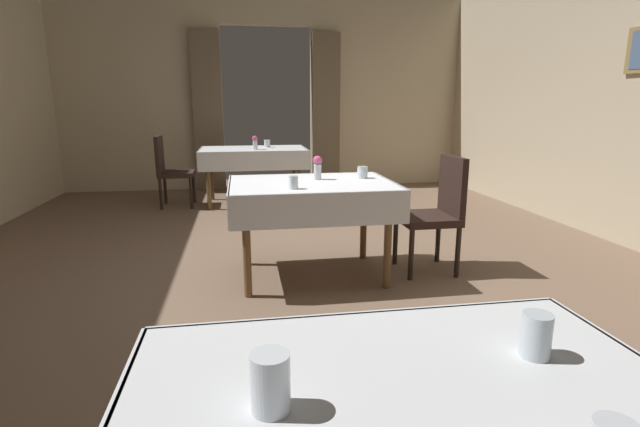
{
  "coord_description": "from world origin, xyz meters",
  "views": [
    {
      "loc": [
        -0.44,
        -3.54,
        1.33
      ],
      "look_at": [
        0.22,
        0.41,
        0.4
      ],
      "focal_mm": 26.48,
      "sensor_mm": 36.0,
      "label": 1
    }
  ],
  "objects_px": {
    "dining_table_mid": "(312,194)",
    "dining_table_far": "(253,155)",
    "chair_mid_right": "(437,208)",
    "glass_near_a": "(270,382)",
    "glass_near_b": "(536,335)",
    "flower_vase_mid": "(318,167)",
    "glass_mid_c": "(362,172)",
    "glass_far_b": "(267,143)",
    "chair_far_left": "(170,168)",
    "glass_mid_b": "(294,182)",
    "flower_vase_far": "(255,142)"
  },
  "relations": [
    {
      "from": "dining_table_mid",
      "to": "dining_table_far",
      "type": "distance_m",
      "value": 2.94
    },
    {
      "from": "chair_mid_right",
      "to": "glass_near_a",
      "type": "distance_m",
      "value": 3.07
    },
    {
      "from": "glass_near_b",
      "to": "dining_table_mid",
      "type": "bearing_deg",
      "value": 93.14
    },
    {
      "from": "chair_mid_right",
      "to": "glass_near_b",
      "type": "distance_m",
      "value": 2.72
    },
    {
      "from": "dining_table_far",
      "to": "glass_near_b",
      "type": "height_order",
      "value": "glass_near_b"
    },
    {
      "from": "flower_vase_mid",
      "to": "glass_mid_c",
      "type": "height_order",
      "value": "flower_vase_mid"
    },
    {
      "from": "dining_table_far",
      "to": "glass_near_b",
      "type": "distance_m",
      "value": 5.54
    },
    {
      "from": "glass_near_a",
      "to": "flower_vase_mid",
      "type": "bearing_deg",
      "value": 79.03
    },
    {
      "from": "dining_table_mid",
      "to": "glass_far_b",
      "type": "distance_m",
      "value": 3.05
    },
    {
      "from": "glass_near_a",
      "to": "glass_far_b",
      "type": "height_order",
      "value": "glass_near_a"
    },
    {
      "from": "dining_table_mid",
      "to": "glass_mid_c",
      "type": "height_order",
      "value": "glass_mid_c"
    },
    {
      "from": "chair_far_left",
      "to": "flower_vase_mid",
      "type": "xyz_separation_m",
      "value": [
        1.51,
        -2.75,
        0.34
      ]
    },
    {
      "from": "glass_near_a",
      "to": "glass_near_b",
      "type": "relative_size",
      "value": 1.11
    },
    {
      "from": "dining_table_mid",
      "to": "glass_near_b",
      "type": "relative_size",
      "value": 11.72
    },
    {
      "from": "glass_near_b",
      "to": "glass_mid_b",
      "type": "xyz_separation_m",
      "value": [
        -0.31,
        2.33,
        -0.01
      ]
    },
    {
      "from": "glass_near_a",
      "to": "flower_vase_far",
      "type": "height_order",
      "value": "flower_vase_far"
    },
    {
      "from": "flower_vase_mid",
      "to": "glass_near_b",
      "type": "bearing_deg",
      "value": -88.37
    },
    {
      "from": "dining_table_far",
      "to": "chair_far_left",
      "type": "height_order",
      "value": "chair_far_left"
    },
    {
      "from": "dining_table_mid",
      "to": "glass_mid_b",
      "type": "height_order",
      "value": "glass_mid_b"
    },
    {
      "from": "glass_near_b",
      "to": "glass_mid_b",
      "type": "relative_size",
      "value": 1.18
    },
    {
      "from": "chair_far_left",
      "to": "glass_near_b",
      "type": "height_order",
      "value": "chair_far_left"
    },
    {
      "from": "flower_vase_mid",
      "to": "flower_vase_far",
      "type": "height_order",
      "value": "flower_vase_mid"
    },
    {
      "from": "glass_near_a",
      "to": "dining_table_far",
      "type": "bearing_deg",
      "value": 88.76
    },
    {
      "from": "dining_table_far",
      "to": "chair_mid_right",
      "type": "relative_size",
      "value": 1.52
    },
    {
      "from": "glass_mid_b",
      "to": "flower_vase_far",
      "type": "bearing_deg",
      "value": 93.26
    },
    {
      "from": "glass_near_b",
      "to": "glass_near_a",
      "type": "bearing_deg",
      "value": -171.01
    },
    {
      "from": "dining_table_far",
      "to": "flower_vase_far",
      "type": "distance_m",
      "value": 0.28
    },
    {
      "from": "chair_mid_right",
      "to": "glass_far_b",
      "type": "xyz_separation_m",
      "value": [
        -1.17,
        3.07,
        0.29
      ]
    },
    {
      "from": "glass_mid_c",
      "to": "glass_far_b",
      "type": "distance_m",
      "value": 2.98
    },
    {
      "from": "glass_mid_c",
      "to": "flower_vase_far",
      "type": "bearing_deg",
      "value": 106.46
    },
    {
      "from": "dining_table_mid",
      "to": "flower_vase_mid",
      "type": "height_order",
      "value": "flower_vase_mid"
    },
    {
      "from": "glass_mid_b",
      "to": "flower_vase_far",
      "type": "height_order",
      "value": "flower_vase_far"
    },
    {
      "from": "dining_table_mid",
      "to": "flower_vase_far",
      "type": "height_order",
      "value": "flower_vase_far"
    },
    {
      "from": "glass_near_b",
      "to": "flower_vase_far",
      "type": "xyz_separation_m",
      "value": [
        -0.48,
        5.32,
        0.04
      ]
    },
    {
      "from": "dining_table_far",
      "to": "glass_mid_c",
      "type": "distance_m",
      "value": 2.91
    },
    {
      "from": "dining_table_far",
      "to": "glass_far_b",
      "type": "xyz_separation_m",
      "value": [
        0.19,
        0.12,
        0.14
      ]
    },
    {
      "from": "glass_far_b",
      "to": "glass_mid_b",
      "type": "bearing_deg",
      "value": -90.06
    },
    {
      "from": "glass_near_a",
      "to": "glass_near_b",
      "type": "xyz_separation_m",
      "value": [
        0.62,
        0.1,
        -0.01
      ]
    },
    {
      "from": "flower_vase_far",
      "to": "glass_far_b",
      "type": "xyz_separation_m",
      "value": [
        0.17,
        0.32,
        -0.05
      ]
    },
    {
      "from": "chair_mid_right",
      "to": "glass_mid_c",
      "type": "relative_size",
      "value": 9.87
    },
    {
      "from": "flower_vase_mid",
      "to": "flower_vase_far",
      "type": "xyz_separation_m",
      "value": [
        -0.4,
        2.6,
        -0.0
      ]
    },
    {
      "from": "glass_mid_c",
      "to": "glass_far_b",
      "type": "relative_size",
      "value": 0.93
    },
    {
      "from": "dining_table_far",
      "to": "glass_far_b",
      "type": "height_order",
      "value": "glass_far_b"
    },
    {
      "from": "glass_mid_b",
      "to": "flower_vase_mid",
      "type": "bearing_deg",
      "value": 59.22
    },
    {
      "from": "chair_mid_right",
      "to": "glass_near_a",
      "type": "relative_size",
      "value": 7.83
    },
    {
      "from": "chair_far_left",
      "to": "glass_mid_b",
      "type": "xyz_separation_m",
      "value": [
        1.28,
        -3.14,
        0.28
      ]
    },
    {
      "from": "dining_table_mid",
      "to": "dining_table_far",
      "type": "height_order",
      "value": "same"
    },
    {
      "from": "chair_mid_right",
      "to": "flower_vase_mid",
      "type": "xyz_separation_m",
      "value": [
        -0.94,
        0.15,
        0.34
      ]
    },
    {
      "from": "chair_mid_right",
      "to": "glass_near_b",
      "type": "xyz_separation_m",
      "value": [
        -0.87,
        -2.57,
        0.29
      ]
    },
    {
      "from": "glass_near_a",
      "to": "glass_near_b",
      "type": "bearing_deg",
      "value": 8.99
    }
  ]
}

